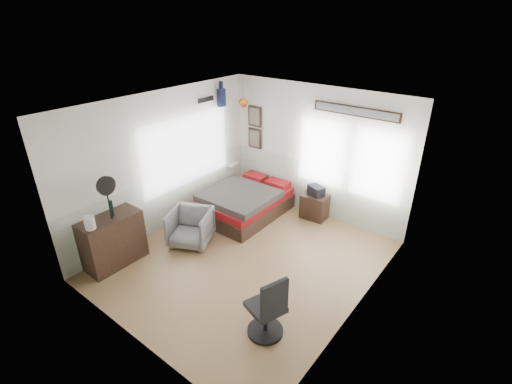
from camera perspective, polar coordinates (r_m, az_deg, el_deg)
ground_plane at (r=6.63m, az=-1.47°, el=-10.45°), size 4.00×4.50×0.01m
room_shell at (r=5.99m, az=-1.08°, el=3.19°), size 4.02×4.52×2.71m
wall_decor at (r=7.76m, az=1.26°, el=12.43°), size 3.55×1.32×1.44m
bed at (r=7.84m, az=-1.66°, el=-1.62°), size 1.37×1.86×0.59m
dresser at (r=6.76m, az=-21.14°, el=-6.98°), size 0.48×1.00×0.90m
armchair at (r=7.00m, az=-10.05°, el=-5.35°), size 0.96×0.97×0.67m
nightstand at (r=7.86m, az=9.04°, el=-2.15°), size 0.54×0.44×0.52m
task_chair at (r=5.10m, az=1.84°, el=-18.03°), size 0.55×0.55×0.98m
kettle at (r=6.28m, az=-24.22°, el=-4.35°), size 0.19×0.16×0.21m
bottle at (r=6.52m, az=-21.37°, el=-2.34°), size 0.07×0.07×0.27m
stand_fan at (r=6.21m, az=-22.10°, el=0.80°), size 0.10×0.31×0.76m
black_bag at (r=7.69m, az=9.23°, el=0.21°), size 0.39×0.33×0.20m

